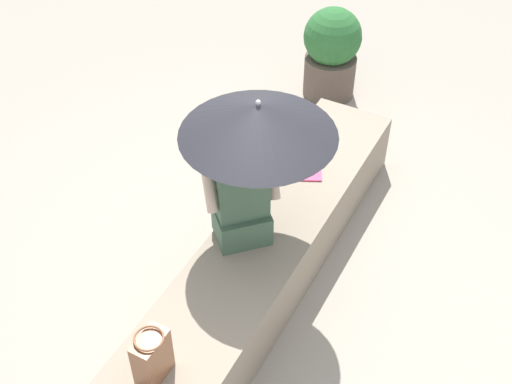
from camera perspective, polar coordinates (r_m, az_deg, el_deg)
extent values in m
plane|color=#9E9384|center=(4.74, 1.11, -7.04)|extent=(14.00, 14.00, 0.00)
cube|color=gray|center=(4.56, 1.15, -5.10)|extent=(3.11, 0.62, 0.47)
cube|color=#47664C|center=(4.25, -1.23, -2.78)|extent=(0.44, 0.44, 0.22)
cube|color=#47664C|center=(4.01, -1.31, 0.76)|extent=(0.37, 0.37, 0.48)
sphere|color=beige|center=(3.80, -1.38, 4.61)|extent=(0.20, 0.20, 0.20)
cylinder|color=beige|center=(4.04, 1.41, 1.57)|extent=(0.19, 0.19, 0.32)
cylinder|color=beige|center=(3.96, -4.09, 0.45)|extent=(0.19, 0.19, 0.32)
cylinder|color=#B7B7BC|center=(4.02, 0.18, 1.69)|extent=(0.02, 0.02, 1.01)
cone|color=black|center=(3.77, 0.19, 6.28)|extent=(0.94, 0.94, 0.21)
sphere|color=#B7B7BC|center=(3.70, 0.19, 7.80)|extent=(0.03, 0.03, 0.03)
cube|color=brown|center=(3.59, -8.99, -14.02)|extent=(0.21, 0.12, 0.32)
torus|color=brown|center=(3.45, -9.30, -12.42)|extent=(0.16, 0.16, 0.01)
cube|color=#D83866|center=(4.84, 4.50, 2.06)|extent=(0.34, 0.30, 0.01)
cylinder|color=brown|center=(6.41, 6.38, 10.01)|extent=(0.49, 0.49, 0.40)
sphere|color=#2D6B33|center=(6.20, 6.68, 13.25)|extent=(0.54, 0.54, 0.54)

